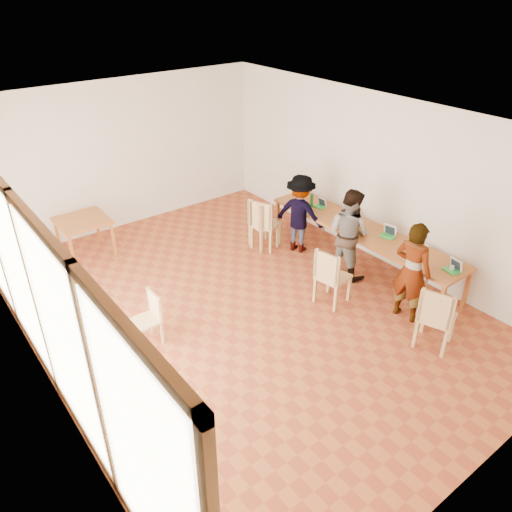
{
  "coord_description": "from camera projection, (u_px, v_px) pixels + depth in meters",
  "views": [
    {
      "loc": [
        -3.83,
        -5.36,
        4.76
      ],
      "look_at": [
        0.04,
        -0.32,
        1.1
      ],
      "focal_mm": 35.0,
      "sensor_mm": 36.0,
      "label": 1
    }
  ],
  "objects": [
    {
      "name": "clear_glass",
      "position": [
        452.0,
        268.0,
        7.62
      ],
      "size": [
        0.07,
        0.07,
        0.09
      ],
      "primitive_type": "cylinder",
      "color": "silver",
      "rests_on": "communal_table"
    },
    {
      "name": "condiment_cup",
      "position": [
        426.0,
        247.0,
        8.23
      ],
      "size": [
        0.08,
        0.08,
        0.06
      ],
      "primitive_type": "cylinder",
      "color": "white",
      "rests_on": "communal_table"
    },
    {
      "name": "wall_back",
      "position": [
        124.0,
        155.0,
        10.08
      ],
      "size": [
        6.0,
        0.1,
        3.0
      ],
      "primitive_type": "cube",
      "color": "silver",
      "rests_on": "ground"
    },
    {
      "name": "ceiling",
      "position": [
        239.0,
        121.0,
        6.57
      ],
      "size": [
        6.0,
        8.0,
        0.04
      ],
      "primitive_type": "cube",
      "color": "white",
      "rests_on": "wall_back"
    },
    {
      "name": "person_mid",
      "position": [
        349.0,
        233.0,
        8.59
      ],
      "size": [
        0.69,
        0.84,
        1.62
      ],
      "primitive_type": "imported",
      "rotation": [
        0.0,
        0.0,
        1.67
      ],
      "color": "gray",
      "rests_on": "ground"
    },
    {
      "name": "black_pouch",
      "position": [
        349.0,
        213.0,
        9.32
      ],
      "size": [
        0.16,
        0.26,
        0.09
      ],
      "primitive_type": "cube",
      "color": "black",
      "rests_on": "communal_table"
    },
    {
      "name": "chair_mid",
      "position": [
        330.0,
        272.0,
        7.86
      ],
      "size": [
        0.54,
        0.54,
        0.53
      ],
      "rotation": [
        0.0,
        0.0,
        0.19
      ],
      "color": "tan",
      "rests_on": "ground"
    },
    {
      "name": "wall_front",
      "position": [
        496.0,
        378.0,
        4.58
      ],
      "size": [
        6.0,
        0.1,
        3.0
      ],
      "primitive_type": "cube",
      "color": "silver",
      "rests_on": "ground"
    },
    {
      "name": "chair_spare",
      "position": [
        150.0,
        313.0,
        7.14
      ],
      "size": [
        0.38,
        0.38,
        0.43
      ],
      "rotation": [
        0.0,
        0.0,
        3.15
      ],
      "color": "tan",
      "rests_on": "ground"
    },
    {
      "name": "chair_near",
      "position": [
        436.0,
        313.0,
        6.91
      ],
      "size": [
        0.61,
        0.61,
        0.54
      ],
      "rotation": [
        0.0,
        0.0,
        0.35
      ],
      "color": "tan",
      "rests_on": "ground"
    },
    {
      "name": "laptop_far",
      "position": [
        321.0,
        204.0,
        9.68
      ],
      "size": [
        0.19,
        0.22,
        0.18
      ],
      "rotation": [
        0.0,
        0.0,
        0.02
      ],
      "color": "green",
      "rests_on": "communal_table"
    },
    {
      "name": "laptop_mid",
      "position": [
        389.0,
        233.0,
        8.61
      ],
      "size": [
        0.26,
        0.28,
        0.2
      ],
      "rotation": [
        0.0,
        0.0,
        0.26
      ],
      "color": "green",
      "rests_on": "communal_table"
    },
    {
      "name": "laptop_near",
      "position": [
        454.0,
        267.0,
        7.62
      ],
      "size": [
        0.23,
        0.26,
        0.2
      ],
      "rotation": [
        0.0,
        0.0,
        -0.16
      ],
      "color": "green",
      "rests_on": "communal_table"
    },
    {
      "name": "yellow_mug",
      "position": [
        358.0,
        228.0,
        8.78
      ],
      "size": [
        0.13,
        0.13,
        0.1
      ],
      "primitive_type": "imported",
      "rotation": [
        0.0,
        0.0,
        0.02
      ],
      "color": "gold",
      "rests_on": "communal_table"
    },
    {
      "name": "green_bottle",
      "position": [
        312.0,
        200.0,
        9.62
      ],
      "size": [
        0.07,
        0.07,
        0.28
      ],
      "primitive_type": "cylinder",
      "color": "#1D6527",
      "rests_on": "communal_table"
    },
    {
      "name": "window_wall",
      "position": [
        34.0,
        294.0,
        5.77
      ],
      "size": [
        0.1,
        8.0,
        3.0
      ],
      "primitive_type": "cube",
      "color": "white",
      "rests_on": "ground"
    },
    {
      "name": "communal_table",
      "position": [
        362.0,
        231.0,
        8.89
      ],
      "size": [
        0.8,
        4.0,
        0.75
      ],
      "color": "#A25324",
      "rests_on": "ground"
    },
    {
      "name": "chair_empty",
      "position": [
        259.0,
        220.0,
        9.55
      ],
      "size": [
        0.48,
        0.48,
        0.52
      ],
      "rotation": [
        0.0,
        0.0,
        -0.06
      ],
      "color": "tan",
      "rests_on": "ground"
    },
    {
      "name": "person_near",
      "position": [
        412.0,
        272.0,
        7.49
      ],
      "size": [
        0.48,
        0.65,
        1.63
      ],
      "primitive_type": "imported",
      "rotation": [
        0.0,
        0.0,
        1.73
      ],
      "color": "gray",
      "rests_on": "ground"
    },
    {
      "name": "pink_phone",
      "position": [
        344.0,
        224.0,
        9.02
      ],
      "size": [
        0.05,
        0.1,
        0.01
      ],
      "primitive_type": "cube",
      "color": "#EF496E",
      "rests_on": "communal_table"
    },
    {
      "name": "ground",
      "position": [
        242.0,
        308.0,
        8.08
      ],
      "size": [
        8.0,
        8.0,
        0.0
      ],
      "primitive_type": "plane",
      "color": "#AA5429",
      "rests_on": "ground"
    },
    {
      "name": "person_far",
      "position": [
        300.0,
        214.0,
        9.39
      ],
      "size": [
        0.91,
        1.13,
        1.53
      ],
      "primitive_type": "imported",
      "rotation": [
        0.0,
        0.0,
        1.98
      ],
      "color": "gray",
      "rests_on": "ground"
    },
    {
      "name": "side_table",
      "position": [
        82.0,
        223.0,
        9.25
      ],
      "size": [
        0.9,
        0.9,
        0.75
      ],
      "rotation": [
        0.0,
        0.0,
        -0.01
      ],
      "color": "#A25324",
      "rests_on": "ground"
    },
    {
      "name": "wall_right",
      "position": [
        376.0,
        179.0,
        8.91
      ],
      "size": [
        0.1,
        8.0,
        3.0
      ],
      "primitive_type": "cube",
      "color": "silver",
      "rests_on": "ground"
    },
    {
      "name": "chair_far",
      "position": [
        264.0,
        219.0,
        9.49
      ],
      "size": [
        0.63,
        0.63,
        0.55
      ],
      "rotation": [
        0.0,
        0.0,
        0.41
      ],
      "color": "tan",
      "rests_on": "ground"
    }
  ]
}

